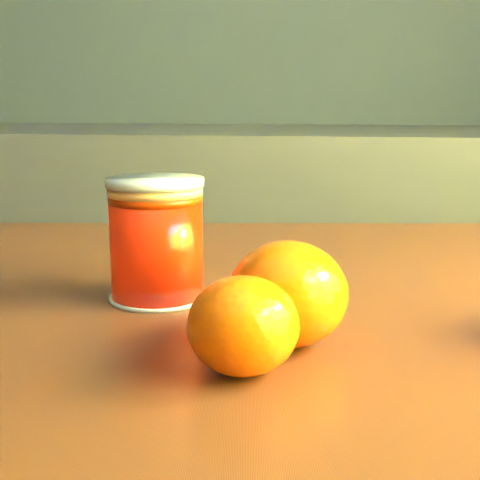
# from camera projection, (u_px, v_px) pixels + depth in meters

# --- Properties ---
(table) EXTENTS (1.18, 0.90, 0.82)m
(table) POSITION_uv_depth(u_px,v_px,m) (365.00, 462.00, 0.48)
(table) COLOR #5E2E17
(table) RESTS_ON ground
(juice_glass) EXTENTS (0.07, 0.07, 0.09)m
(juice_glass) POSITION_uv_depth(u_px,v_px,m) (157.00, 240.00, 0.51)
(juice_glass) COLOR red
(juice_glass) RESTS_ON table
(orange_front) EXTENTS (0.09, 0.09, 0.07)m
(orange_front) POSITION_uv_depth(u_px,v_px,m) (288.00, 294.00, 0.42)
(orange_front) COLOR #FF5A05
(orange_front) RESTS_ON table
(orange_extra) EXTENTS (0.08, 0.08, 0.06)m
(orange_extra) POSITION_uv_depth(u_px,v_px,m) (243.00, 326.00, 0.38)
(orange_extra) COLOR #FF5A05
(orange_extra) RESTS_ON table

